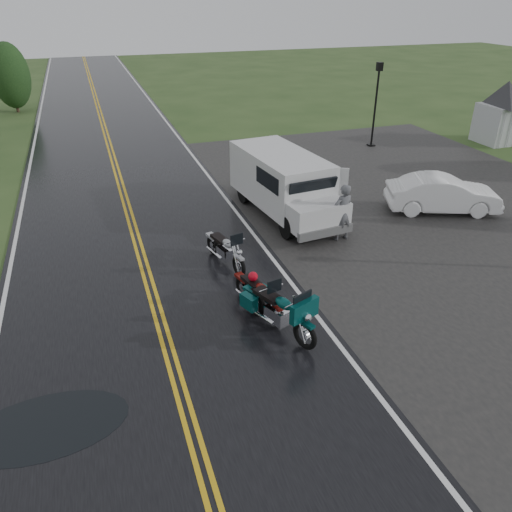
{
  "coord_description": "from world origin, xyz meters",
  "views": [
    {
      "loc": [
        -1.02,
        -9.23,
        7.35
      ],
      "look_at": [
        2.8,
        2.0,
        1.0
      ],
      "focal_mm": 35.0,
      "sensor_mm": 36.0,
      "label": 1
    }
  ],
  "objects_px": {
    "van_white": "(288,207)",
    "sedan_white": "(443,195)",
    "motorcycle_teal": "(305,325)",
    "motorcycle_silver": "(239,258)",
    "visitor_center": "(506,97)",
    "person_at_van": "(343,213)",
    "lamp_post_far_right": "(375,105)",
    "motorcycle_red": "(276,307)"
  },
  "relations": [
    {
      "from": "van_white",
      "to": "sedan_white",
      "type": "height_order",
      "value": "van_white"
    },
    {
      "from": "motorcycle_teal",
      "to": "motorcycle_silver",
      "type": "distance_m",
      "value": 3.64
    },
    {
      "from": "visitor_center",
      "to": "motorcycle_silver",
      "type": "relative_size",
      "value": 7.4
    },
    {
      "from": "motorcycle_silver",
      "to": "person_at_van",
      "type": "relative_size",
      "value": 1.14
    },
    {
      "from": "visitor_center",
      "to": "motorcycle_silver",
      "type": "distance_m",
      "value": 19.89
    },
    {
      "from": "van_white",
      "to": "lamp_post_far_right",
      "type": "distance_m",
      "value": 12.3
    },
    {
      "from": "motorcycle_red",
      "to": "person_at_van",
      "type": "height_order",
      "value": "person_at_van"
    },
    {
      "from": "visitor_center",
      "to": "van_white",
      "type": "xyz_separation_m",
      "value": [
        -15.22,
        -7.42,
        -1.27
      ]
    },
    {
      "from": "motorcycle_silver",
      "to": "van_white",
      "type": "height_order",
      "value": "van_white"
    },
    {
      "from": "sedan_white",
      "to": "lamp_post_far_right",
      "type": "height_order",
      "value": "lamp_post_far_right"
    },
    {
      "from": "van_white",
      "to": "visitor_center",
      "type": "bearing_deg",
      "value": 19.56
    },
    {
      "from": "motorcycle_teal",
      "to": "motorcycle_silver",
      "type": "bearing_deg",
      "value": 75.66
    },
    {
      "from": "sedan_white",
      "to": "van_white",
      "type": "bearing_deg",
      "value": 114.12
    },
    {
      "from": "motorcycle_red",
      "to": "motorcycle_silver",
      "type": "relative_size",
      "value": 0.99
    },
    {
      "from": "lamp_post_far_right",
      "to": "motorcycle_teal",
      "type": "bearing_deg",
      "value": -125.21
    },
    {
      "from": "motorcycle_teal",
      "to": "person_at_van",
      "type": "xyz_separation_m",
      "value": [
        3.46,
        4.9,
        0.24
      ]
    },
    {
      "from": "motorcycle_red",
      "to": "van_white",
      "type": "bearing_deg",
      "value": 51.52
    },
    {
      "from": "visitor_center",
      "to": "person_at_van",
      "type": "bearing_deg",
      "value": -149.35
    },
    {
      "from": "motorcycle_red",
      "to": "motorcycle_teal",
      "type": "bearing_deg",
      "value": -84.95
    },
    {
      "from": "visitor_center",
      "to": "van_white",
      "type": "height_order",
      "value": "visitor_center"
    },
    {
      "from": "person_at_van",
      "to": "lamp_post_far_right",
      "type": "xyz_separation_m",
      "value": [
        6.74,
        9.56,
        1.17
      ]
    },
    {
      "from": "motorcycle_red",
      "to": "lamp_post_far_right",
      "type": "height_order",
      "value": "lamp_post_far_right"
    },
    {
      "from": "sedan_white",
      "to": "motorcycle_silver",
      "type": "bearing_deg",
      "value": 125.78
    },
    {
      "from": "motorcycle_red",
      "to": "motorcycle_teal",
      "type": "xyz_separation_m",
      "value": [
        0.32,
        -0.98,
        0.08
      ]
    },
    {
      "from": "visitor_center",
      "to": "lamp_post_far_right",
      "type": "height_order",
      "value": "visitor_center"
    },
    {
      "from": "motorcycle_teal",
      "to": "lamp_post_far_right",
      "type": "height_order",
      "value": "lamp_post_far_right"
    },
    {
      "from": "person_at_van",
      "to": "sedan_white",
      "type": "xyz_separation_m",
      "value": [
        4.63,
        0.94,
        -0.28
      ]
    },
    {
      "from": "motorcycle_red",
      "to": "sedan_white",
      "type": "bearing_deg",
      "value": 16.73
    },
    {
      "from": "sedan_white",
      "to": "lamp_post_far_right",
      "type": "distance_m",
      "value": 8.99
    },
    {
      "from": "sedan_white",
      "to": "lamp_post_far_right",
      "type": "relative_size",
      "value": 0.96
    },
    {
      "from": "visitor_center",
      "to": "motorcycle_red",
      "type": "distance_m",
      "value": 21.15
    },
    {
      "from": "motorcycle_red",
      "to": "motorcycle_silver",
      "type": "bearing_deg",
      "value": 79.55
    },
    {
      "from": "visitor_center",
      "to": "motorcycle_silver",
      "type": "height_order",
      "value": "visitor_center"
    },
    {
      "from": "van_white",
      "to": "sedan_white",
      "type": "bearing_deg",
      "value": -3.5
    },
    {
      "from": "person_at_van",
      "to": "sedan_white",
      "type": "bearing_deg",
      "value": -175.7
    },
    {
      "from": "motorcycle_silver",
      "to": "sedan_white",
      "type": "distance_m",
      "value": 8.84
    },
    {
      "from": "lamp_post_far_right",
      "to": "visitor_center",
      "type": "bearing_deg",
      "value": -12.51
    },
    {
      "from": "van_white",
      "to": "lamp_post_far_right",
      "type": "height_order",
      "value": "lamp_post_far_right"
    },
    {
      "from": "motorcycle_teal",
      "to": "person_at_van",
      "type": "bearing_deg",
      "value": 33.25
    },
    {
      "from": "motorcycle_red",
      "to": "motorcycle_silver",
      "type": "height_order",
      "value": "motorcycle_silver"
    },
    {
      "from": "motorcycle_red",
      "to": "lamp_post_far_right",
      "type": "relative_size",
      "value": 0.5
    },
    {
      "from": "visitor_center",
      "to": "motorcycle_red",
      "type": "bearing_deg",
      "value": -145.41
    }
  ]
}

